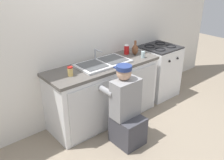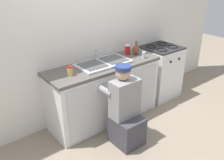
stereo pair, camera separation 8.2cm
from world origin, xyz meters
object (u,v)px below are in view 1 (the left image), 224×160
Objects in this scene: stove_range at (158,71)px; water_glass at (143,55)px; condiment_jar at (70,71)px; plumber_person at (126,112)px; sink_double_basin at (103,63)px; vase_decorative at (135,49)px; soda_cup_red at (127,50)px.

water_glass reaches higher than stove_range.
plumber_person is at bearing -52.74° from condiment_jar.
sink_double_basin reaches higher than condiment_jar.
stove_range is 4.10× the size of vase_decorative.
plumber_person is 1.16m from vase_decorative.
sink_double_basin is 0.72× the size of plumber_person.
sink_double_basin is 0.66m from vase_decorative.
vase_decorative reaches higher than water_glass.
condiment_jar is at bearing -171.70° from soda_cup_red.
water_glass is 0.30m from soda_cup_red.
stove_range is at bearing -9.35° from soda_cup_red.
soda_cup_red is at bearing 47.40° from plumber_person.
sink_double_basin is 0.67m from water_glass.
soda_cup_red is at bearing 170.65° from stove_range.
sink_double_basin is 0.59m from condiment_jar.
sink_double_basin reaches higher than water_glass.
sink_double_basin is at bearing 164.38° from water_glass.
plumber_person reaches higher than soda_cup_red.
condiment_jar is at bearing -177.32° from vase_decorative.
sink_double_basin is 0.81m from plumber_person.
plumber_person is 8.63× the size of condiment_jar.
plumber_person is 11.04× the size of water_glass.
stove_range is at bearing 15.96° from water_glass.
plumber_person reaches higher than condiment_jar.
vase_decorative is at bearing 0.21° from sink_double_basin.
plumber_person is 0.91m from condiment_jar.
stove_range is 0.88m from soda_cup_red.
plumber_person reaches higher than stove_range.
soda_cup_red is (0.70, 0.76, 0.53)m from plumber_person.
stove_range is 0.85× the size of plumber_person.
water_glass is 0.43× the size of vase_decorative.
vase_decorative is (1.24, 0.06, 0.03)m from condiment_jar.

